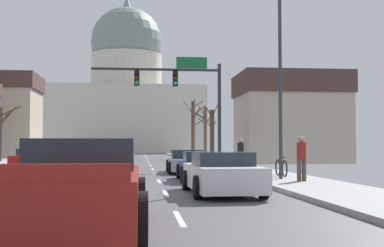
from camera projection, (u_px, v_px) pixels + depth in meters
The scene contains 20 objects.
ground at pixel (63, 185), 18.12m from camera, with size 20.00×180.00×0.20m.
signal_gantry at pixel (184, 89), 31.16m from camera, with size 7.91×0.41×6.73m.
street_lamp_right at pixel (273, 52), 19.99m from camera, with size 2.32×0.24×8.43m.
capitol_building at pixel (126, 96), 102.13m from camera, with size 30.27×19.52×31.67m.
sedan_near_00 at pixel (187, 162), 26.61m from camera, with size 2.08×4.55×1.21m.
sedan_near_01 at pixel (204, 167), 20.74m from camera, with size 2.11×4.24×1.19m.
sedan_near_02 at pixel (222, 174), 15.04m from camera, with size 2.07×4.61×1.24m.
pickup_truck_near_03 at pixel (79, 188), 8.75m from camera, with size 2.32×5.46×1.55m.
sedan_oncoming_00 at pixel (30, 158), 35.85m from camera, with size 2.17×4.49×1.22m.
sedan_oncoming_01 at pixel (89, 155), 47.05m from camera, with size 2.17×4.57×1.25m.
sedan_oncoming_02 at pixel (73, 153), 58.39m from camera, with size 2.02×4.26×1.28m.
sedan_oncoming_03 at pixel (81, 152), 70.59m from camera, with size 2.02×4.38×1.24m.
flank_building_03 at pixel (291, 118), 42.07m from camera, with size 8.73×6.64×7.35m.
bare_tree_00 at pixel (205, 130), 48.15m from camera, with size 2.25×2.05×4.97m.
bare_tree_01 at pixel (2, 128), 42.58m from camera, with size 2.73×1.80×4.94m.
bare_tree_02 at pixel (212, 134), 42.10m from camera, with size 1.87×2.05×4.67m.
bare_tree_04 at pixel (193, 128), 54.51m from camera, with size 2.53×2.37×6.22m.
pedestrian_00 at pixel (301, 156), 18.53m from camera, with size 0.35×0.34×1.63m.
pedestrian_01 at pixel (241, 153), 26.44m from camera, with size 0.35×0.34×1.66m.
bicycle_parked at pixel (281, 168), 21.71m from camera, with size 0.12×1.77×0.85m.
Camera 1 is at (2.72, -18.57, 1.44)m, focal length 47.65 mm.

